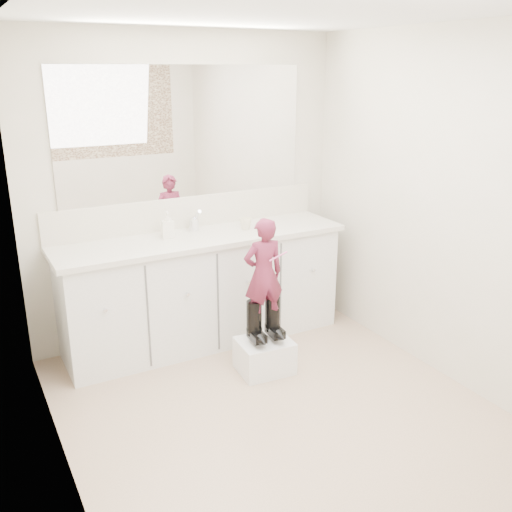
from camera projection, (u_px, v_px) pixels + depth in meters
floor at (282, 415)px, 3.66m from camera, size 3.00×3.00×0.00m
ceiling at (289, 9)px, 2.90m from camera, size 3.00×3.00×0.00m
wall_back at (187, 189)px, 4.53m from camera, size 2.60×0.00×2.60m
wall_front at (504, 339)px, 2.03m from camera, size 2.60×0.00×2.60m
wall_left at (50, 272)px, 2.69m from camera, size 0.00×3.00×3.00m
wall_right at (448, 210)px, 3.87m from camera, size 0.00×3.00×3.00m
vanity_cabinet at (203, 291)px, 4.54m from camera, size 2.20×0.55×0.85m
countertop at (203, 238)px, 4.39m from camera, size 2.28×0.58×0.04m
backsplash at (188, 212)px, 4.57m from camera, size 2.28×0.03×0.25m
mirror at (185, 133)px, 4.38m from camera, size 2.00×0.02×1.00m
faucet at (194, 224)px, 4.51m from camera, size 0.08×0.08×0.10m
cup at (246, 224)px, 4.54m from camera, size 0.12×0.12×0.09m
soap_bottle at (167, 225)px, 4.31m from camera, size 0.10×0.10×0.20m
step_stool at (264, 356)px, 4.15m from camera, size 0.40×0.34×0.24m
boot_left at (254, 322)px, 4.05m from camera, size 0.13×0.22×0.32m
boot_right at (272, 318)px, 4.12m from camera, size 0.13×0.22×0.32m
toddler at (263, 274)px, 3.97m from camera, size 0.31×0.22×0.81m
toothbrush at (278, 256)px, 3.89m from camera, size 0.14×0.02×0.06m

